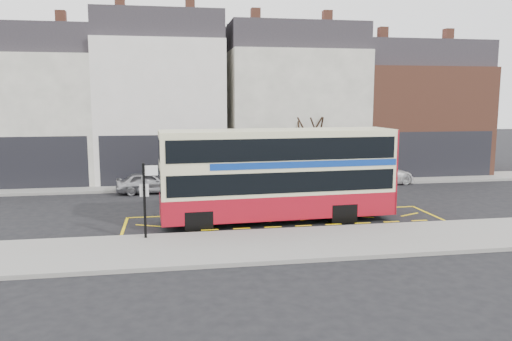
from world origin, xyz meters
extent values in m
plane|color=black|center=(0.00, 0.00, 0.00)|extent=(120.00, 120.00, 0.00)
cube|color=gray|center=(0.00, -2.30, 0.07)|extent=(40.00, 4.00, 0.15)
cube|color=gray|center=(0.00, -0.38, 0.07)|extent=(40.00, 0.15, 0.15)
cube|color=gray|center=(0.00, 11.00, 0.07)|extent=(50.00, 3.00, 0.15)
cube|color=white|center=(-13.50, 15.00, 4.00)|extent=(8.00, 8.00, 8.00)
cube|color=#28262B|center=(-13.50, 15.00, 8.90)|extent=(8.00, 7.20, 1.80)
cube|color=brown|center=(-11.50, 14.00, 10.20)|extent=(0.60, 0.60, 1.20)
cube|color=black|center=(-13.50, 11.02, 1.60)|extent=(7.36, 0.06, 3.20)
cube|color=black|center=(-13.50, 11.04, 1.40)|extent=(5.60, 0.04, 2.00)
cube|color=white|center=(-5.50, 15.00, 4.50)|extent=(8.00, 8.00, 9.00)
cube|color=#28262B|center=(-5.50, 15.00, 9.90)|extent=(8.00, 7.20, 1.80)
cube|color=brown|center=(-7.90, 14.00, 11.20)|extent=(0.60, 0.60, 1.20)
cube|color=brown|center=(-3.50, 14.00, 11.20)|extent=(0.60, 0.60, 1.20)
cube|color=black|center=(-5.50, 11.02, 1.60)|extent=(7.36, 0.06, 3.20)
cube|color=black|center=(-5.50, 11.04, 1.40)|extent=(5.60, 0.04, 2.00)
cube|color=white|center=(3.50, 15.00, 4.25)|extent=(9.00, 8.00, 8.50)
cube|color=#28262B|center=(3.50, 15.00, 9.40)|extent=(9.00, 7.20, 1.80)
cube|color=brown|center=(0.80, 14.00, 10.70)|extent=(0.60, 0.60, 1.20)
cube|color=brown|center=(5.75, 14.00, 10.70)|extent=(0.60, 0.60, 1.20)
cube|color=#12652B|center=(3.50, 11.02, 1.60)|extent=(8.28, 0.06, 3.20)
cube|color=black|center=(3.50, 11.04, 1.40)|extent=(6.30, 0.04, 2.00)
cube|color=brown|center=(12.50, 15.00, 3.75)|extent=(9.00, 8.00, 7.50)
cube|color=#28262B|center=(12.50, 15.00, 8.40)|extent=(9.00, 7.20, 1.80)
cube|color=brown|center=(9.80, 14.00, 9.70)|extent=(0.60, 0.60, 1.20)
cube|color=brown|center=(14.75, 14.00, 9.70)|extent=(0.60, 0.60, 1.20)
cube|color=black|center=(12.50, 11.02, 1.60)|extent=(8.28, 0.06, 3.20)
cube|color=black|center=(12.50, 11.04, 1.40)|extent=(6.30, 0.04, 2.00)
cube|color=beige|center=(-0.38, 1.36, 2.19)|extent=(10.25, 2.78, 3.74)
cube|color=maroon|center=(-0.38, 1.36, 0.83)|extent=(10.29, 2.82, 1.02)
cube|color=maroon|center=(4.67, 1.60, 2.19)|extent=(0.17, 2.35, 3.74)
cube|color=black|center=(-0.38, 1.36, 1.94)|extent=(9.85, 2.82, 0.88)
cube|color=black|center=(-0.38, 1.36, 3.32)|extent=(9.85, 2.82, 0.92)
cube|color=navy|center=(0.54, 1.41, 2.68)|extent=(8.22, 2.74, 0.28)
cube|color=black|center=(-5.43, 1.13, 1.71)|extent=(0.16, 2.12, 1.48)
cube|color=black|center=(-5.43, 1.13, 3.32)|extent=(0.16, 2.12, 0.92)
cube|color=black|center=(-5.42, 1.13, 2.58)|extent=(0.13, 1.62, 0.32)
cube|color=beige|center=(-0.38, 1.36, 4.01)|extent=(10.24, 2.69, 0.11)
cylinder|color=black|center=(-3.92, 0.16, 0.46)|extent=(0.93, 0.30, 0.92)
cylinder|color=black|center=(-4.02, 2.23, 0.46)|extent=(0.93, 0.30, 0.92)
cylinder|color=black|center=(2.34, 0.46, 0.46)|extent=(0.93, 0.30, 0.92)
cylinder|color=black|center=(2.25, 2.52, 0.46)|extent=(0.93, 0.30, 0.92)
cube|color=black|center=(-6.00, -0.79, 1.58)|extent=(0.10, 0.10, 2.87)
cube|color=white|center=(-5.71, -0.78, 2.73)|extent=(0.52, 0.06, 0.42)
cube|color=white|center=(-6.00, -0.74, 1.97)|extent=(0.34, 0.04, 0.48)
imported|color=#A0A0A4|center=(-6.26, 9.12, 0.62)|extent=(3.72, 1.68, 1.24)
imported|color=#3E4145|center=(-2.43, 9.30, 0.65)|extent=(4.19, 2.60, 1.30)
imported|color=white|center=(7.99, 9.70, 0.67)|extent=(4.86, 2.66, 1.34)
cylinder|color=black|center=(-14.37, 12.27, 1.20)|extent=(0.24, 0.24, 2.39)
cylinder|color=black|center=(3.66, 10.55, 1.00)|extent=(0.24, 0.24, 2.00)
camera|label=1|loc=(-5.00, -19.67, 5.42)|focal=35.00mm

